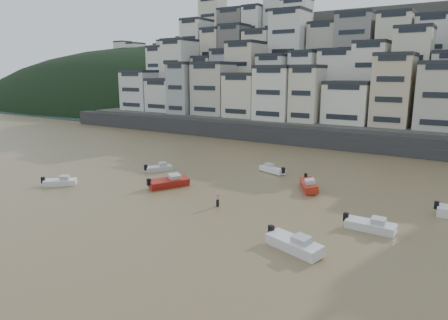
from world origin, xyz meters
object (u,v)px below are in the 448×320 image
Objects in this scene: boat_e at (309,184)px; boat_j at (60,181)px; boat_d at (371,224)px; boat_b at (294,242)px; boat_f at (159,167)px; boat_h at (272,168)px; boat_c at (169,181)px; person_pink at (218,199)px.

boat_e is 31.29m from boat_j.
boat_d is at bearing 15.53° from boat_e.
boat_e is at bearing 125.18° from boat_b.
boat_h reaches higher than boat_f.
boat_b is (27.18, -14.36, 0.17)m from boat_f.
boat_c is at bearing -91.05° from boat_e.
boat_b is at bearing -27.22° from person_pink.
boat_e is (21.92, 2.61, 0.18)m from boat_f.
boat_f is 0.76× the size of boat_e.
person_pink is (9.23, -2.88, 0.11)m from boat_c.
boat_e is 3.13× the size of person_pink.
person_pink reaches higher than boat_h.
boat_j is at bearing 65.60° from boat_h.
boat_c is at bearing 162.68° from person_pink.
boat_e is at bearing -34.52° from boat_c.
boat_e is 9.23m from boat_h.
boat_e is 17.76m from boat_b.
boat_d is 37.27m from boat_j.
boat_j is at bearing -165.16° from boat_b.
person_pink is at bearing -87.06° from boat_f.
boat_b is at bearing -117.69° from boat_d.
boat_c reaches higher than boat_b.
boat_b reaches higher than boat_f.
boat_h reaches higher than boat_j.
boat_h is at bearing 5.04° from boat_j.
boat_e reaches higher than boat_j.
person_pink is (-11.20, 5.76, 0.13)m from boat_b.
boat_d is at bearing 6.88° from person_pink.
boat_d is 8.70m from boat_b.
boat_c reaches higher than boat_d.
boat_j is 0.95× the size of boat_h.
boat_b is 12.60m from person_pink.
boat_f is 32.09m from boat_d.
boat_d is at bearing 79.12° from boat_b.
boat_d is (31.37, -6.74, 0.08)m from boat_f.
boat_d is 2.74× the size of person_pink.
boat_c reaches higher than boat_j.
boat_f is 18.15m from person_pink.
boat_h is 16.64m from person_pink.
boat_c is 1.17× the size of boat_d.
boat_b reaches higher than boat_d.
boat_f is 0.92× the size of boat_h.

